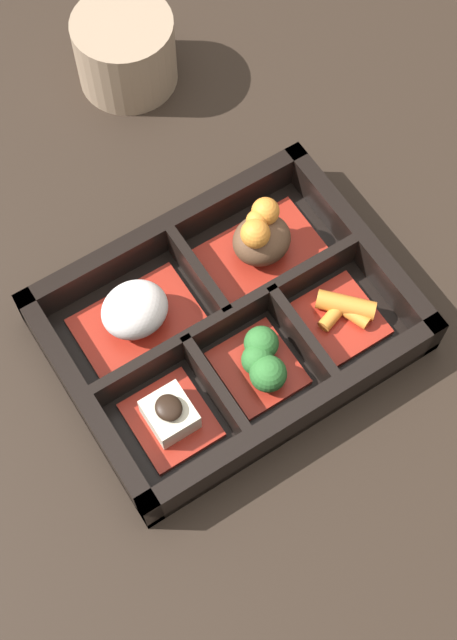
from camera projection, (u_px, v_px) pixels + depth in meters
name	position (u px, v px, depth m)	size (l,w,h in m)	color
ground_plane	(228.00, 333.00, 0.71)	(3.00, 3.00, 0.00)	black
bento_base	(228.00, 331.00, 0.70)	(0.26, 0.20, 0.01)	black
bento_rim	(230.00, 324.00, 0.69)	(0.26, 0.20, 0.04)	black
bowl_rice	(135.00, 313.00, 0.68)	(0.10, 0.06, 0.04)	maroon
bowl_stew	(261.00, 239.00, 0.71)	(0.10, 0.06, 0.06)	maroon
bowl_tofu	(170.00, 416.00, 0.65)	(0.06, 0.06, 0.03)	maroon
bowl_greens	(260.00, 363.00, 0.67)	(0.06, 0.06, 0.03)	maroon
bowl_carrots	(342.00, 314.00, 0.70)	(0.06, 0.06, 0.02)	maroon
tea_cup	(125.00, 49.00, 0.78)	(0.09, 0.09, 0.07)	gray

